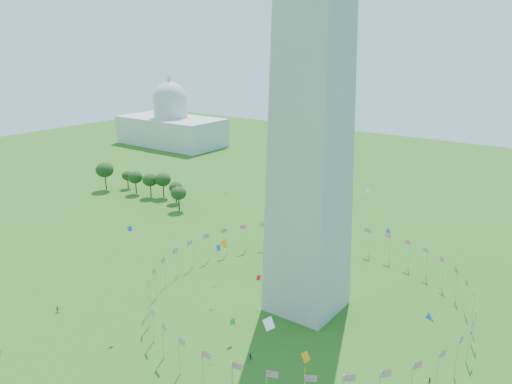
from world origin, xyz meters
TOP-DOWN VIEW (x-y plane):
  - flag_ring at (-0.00, 50.00)m, footprint 80.24×80.24m
  - capitol_building at (-180.00, 180.00)m, footprint 70.00×35.00m
  - kites_aloft at (8.41, 24.46)m, footprint 82.56×57.86m
  - tree_line_west at (-108.02, 90.34)m, footprint 55.62×15.46m

SIDE VIEW (x-z plane):
  - flag_ring at x=0.00m, z-range 0.00..9.00m
  - tree_line_west at x=-108.02m, z-range -0.98..11.71m
  - kites_aloft at x=8.41m, z-range 1.58..35.41m
  - capitol_building at x=-180.00m, z-range 0.00..46.00m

